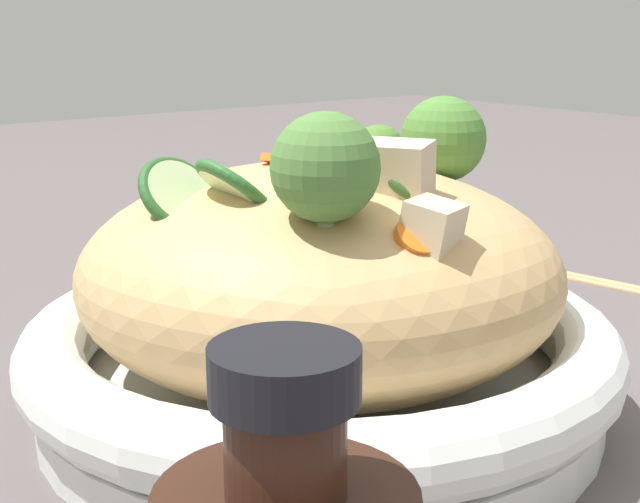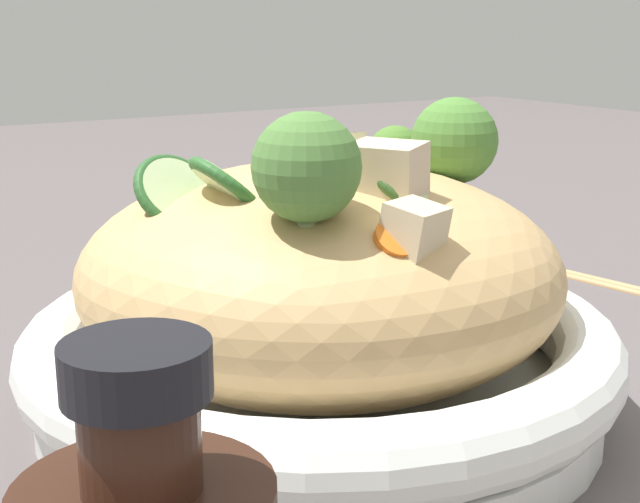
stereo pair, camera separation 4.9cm
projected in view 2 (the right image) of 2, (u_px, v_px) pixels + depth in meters
ground_plane at (320, 409)px, 0.51m from camera, size 3.00×3.00×0.00m
serving_bowl at (320, 358)px, 0.51m from camera, size 0.33×0.33×0.06m
noodle_heap at (320, 272)px, 0.49m from camera, size 0.26×0.26×0.12m
broccoli_florets at (393, 155)px, 0.48m from camera, size 0.18×0.20×0.08m
carrot_coins at (369, 181)px, 0.48m from camera, size 0.18×0.14×0.04m
zucchini_slices at (279, 181)px, 0.46m from camera, size 0.12×0.15×0.04m
chicken_chunks at (372, 177)px, 0.45m from camera, size 0.16×0.07×0.05m
chopsticks_pair at (587, 276)px, 0.76m from camera, size 0.24×0.06×0.01m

